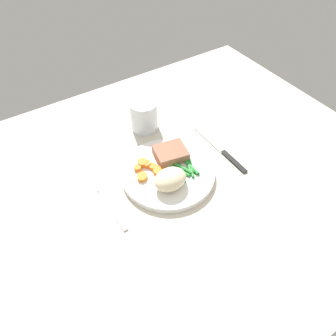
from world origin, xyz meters
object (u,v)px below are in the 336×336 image
Objects in this scene: fork at (109,204)px; water_glass at (144,117)px; dinner_plate at (168,173)px; meat_portion at (171,153)px; knife at (221,150)px.

water_glass reaches higher than fork.
dinner_plate reaches higher than fork.
dinner_plate is 1.39× the size of fork.
dinner_plate is at bearing -130.60° from meat_portion.
water_glass is (-12.46, 19.12, 3.46)cm from knife.
dinner_plate is at bearing -102.58° from water_glass.
meat_portion is (3.13, 3.65, 2.08)cm from dinner_plate.
water_glass is at bearing 77.42° from dinner_plate.
water_glass is at bearing 85.95° from meat_portion.
dinner_plate is 2.68× the size of water_glass.
knife reaches higher than fork.
water_glass reaches higher than dinner_plate.
fork is (-19.29, -3.90, -2.68)cm from meat_portion.
meat_portion is 0.90× the size of water_glass.
knife is 2.38× the size of water_glass.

